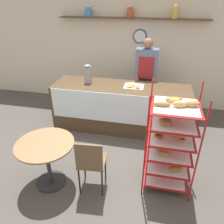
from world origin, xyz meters
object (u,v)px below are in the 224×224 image
object	(u,v)px
donut_tray_counter	(133,86)
person_worker	(146,76)
pastry_rack	(171,143)
cafe_chair	(91,161)
coffee_carafe	(88,74)
cafe_table	(46,153)

from	to	relation	value
donut_tray_counter	person_worker	bearing A→B (deg)	70.94
pastry_rack	cafe_chair	size ratio (longest dim) A/B	1.73
person_worker	coffee_carafe	distance (m)	1.26
pastry_rack	donut_tray_counter	distance (m)	1.62
pastry_rack	cafe_table	bearing A→B (deg)	-167.52
person_worker	cafe_table	size ratio (longest dim) A/B	2.17
donut_tray_counter	cafe_table	bearing A→B (deg)	-118.35
coffee_carafe	cafe_chair	bearing A→B (deg)	-71.84
pastry_rack	person_worker	bearing A→B (deg)	104.60
cafe_chair	person_worker	bearing A→B (deg)	-107.66
cafe_table	coffee_carafe	xyz separation A→B (m)	(0.06, 1.83, 0.57)
person_worker	cafe_chair	distance (m)	2.50
pastry_rack	cafe_chair	distance (m)	1.13
cafe_table	donut_tray_counter	world-z (taller)	donut_tray_counter
cafe_table	donut_tray_counter	size ratio (longest dim) A/B	2.14
cafe_table	cafe_chair	distance (m)	0.66
cafe_table	cafe_chair	xyz separation A→B (m)	(0.66, -0.02, 0.00)
cafe_table	coffee_carafe	world-z (taller)	coffee_carafe
cafe_chair	coffee_carafe	xyz separation A→B (m)	(-0.61, 1.85, 0.57)
pastry_rack	cafe_table	distance (m)	1.75
cafe_chair	coffee_carafe	world-z (taller)	coffee_carafe
person_worker	coffee_carafe	size ratio (longest dim) A/B	4.67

